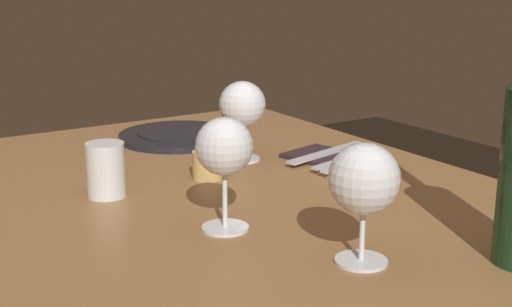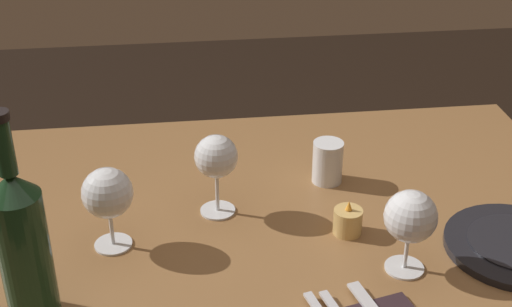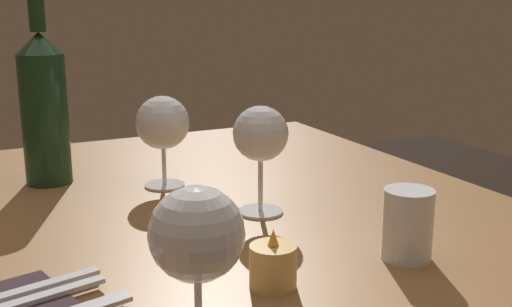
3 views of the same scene
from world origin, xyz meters
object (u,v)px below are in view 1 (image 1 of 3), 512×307
Objects in this scene: fork_outer at (354,162)px; wine_glass_right at (224,149)px; folded_napkin at (337,159)px; table_knife at (327,152)px; wine_glass_left at (364,181)px; votive_candle at (207,166)px; wine_glass_centre at (242,106)px; dinner_plate at (178,136)px; fork_inner at (346,159)px; water_tumbler at (106,173)px.

wine_glass_right is at bearing 112.02° from fork_outer.
fork_outer is (-0.05, 0.00, 0.01)m from folded_napkin.
folded_napkin is at bearing 180.00° from table_knife.
votive_candle is (0.42, -0.01, -0.08)m from wine_glass_left.
votive_candle is at bearing 121.93° from wine_glass_centre.
wine_glass_centre reaches higher than votive_candle.
wine_glass_left is 0.71m from dinner_plate.
fork_inner and fork_outer have the same top height.
wine_glass_right is 0.64× the size of dinner_plate.
wine_glass_centre reaches higher than fork_inner.
fork_inner is at bearing -64.57° from wine_glass_right.
fork_outer is (-0.15, -0.14, -0.09)m from wine_glass_centre.
wine_glass_left is 0.46m from fork_inner.
wine_glass_right reaches higher than fork_outer.
wine_glass_left is at bearing 141.09° from fork_outer.
wine_glass_centre is 0.18m from table_knife.
wine_glass_left reaches higher than votive_candle.
wine_glass_right reaches higher than table_knife.
dinner_plate reaches higher than fork_outer.
dinner_plate is 1.38× the size of fork_outer.
fork_inner is at bearing -36.90° from wine_glass_left.
wine_glass_centre is at bearing 47.65° from fork_inner.
wine_glass_left reaches higher than wine_glass_centre.
fork_inner is at bearing 180.00° from folded_napkin.
votive_candle reaches higher than folded_napkin.
wine_glass_centre is at bearing -35.35° from wine_glass_right.
folded_napkin is 1.01× the size of table_knife.
table_knife is (0.03, 0.00, 0.01)m from folded_napkin.
wine_glass_centre is (0.49, -0.13, -0.00)m from wine_glass_left.
wine_glass_right is at bearing 115.43° from fork_inner.
fork_inner is at bearing -132.35° from wine_glass_centre.
wine_glass_left reaches higher than folded_napkin.
wine_glass_left is 0.48m from folded_napkin.
fork_inner is at bearing -97.74° from water_tumbler.
fork_inner is at bearing -102.86° from votive_candle.
wine_glass_right is 0.25m from water_tumbler.
wine_glass_centre is at bearing -14.58° from wine_glass_left.
wine_glass_left reaches higher than dinner_plate.
dinner_plate is at bearing 25.24° from fork_outer.
dinner_plate is at bearing -16.80° from votive_candle.
wine_glass_left is at bearing -158.02° from water_tumbler.
fork_inner is (0.36, -0.27, -0.09)m from wine_glass_left.
wine_glass_right is at bearing 118.66° from folded_napkin.
wine_glass_left reaches higher than table_knife.
wine_glass_right is 0.55m from dinner_plate.
wine_glass_left is at bearing 178.23° from votive_candle.
wine_glass_right is at bearing 144.65° from wine_glass_centre.
water_tumbler is at bearing 136.37° from dinner_plate.
table_knife is (-0.28, -0.17, 0.00)m from dinner_plate.
folded_napkin is (-0.31, -0.17, -0.00)m from dinner_plate.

